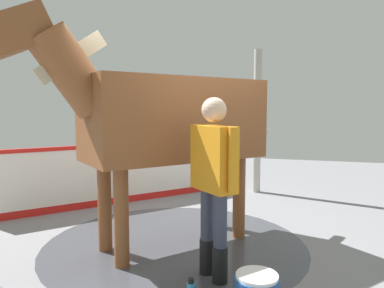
{
  "coord_description": "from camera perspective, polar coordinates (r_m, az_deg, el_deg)",
  "views": [
    {
      "loc": [
        -4.27,
        -1.24,
        1.67
      ],
      "look_at": [
        -0.57,
        -0.11,
        1.29
      ],
      "focal_mm": 33.43,
      "sensor_mm": 36.0,
      "label": 1
    }
  ],
  "objects": [
    {
      "name": "handler",
      "position": [
        3.47,
        3.48,
        -4.84
      ],
      "size": [
        0.51,
        0.55,
        1.78
      ],
      "rotation": [
        0.0,
        0.0,
        5.54
      ],
      "color": "black",
      "rests_on": "ground"
    },
    {
      "name": "ground_plane",
      "position": [
        4.75,
        0.8,
        -15.13
      ],
      "size": [
        16.0,
        16.0,
        0.02
      ],
      "primitive_type": "cube",
      "color": "gray"
    },
    {
      "name": "wet_patch",
      "position": [
        4.64,
        -2.69,
        -15.51
      ],
      "size": [
        3.23,
        3.23,
        0.0
      ],
      "primitive_type": "cylinder",
      "color": "#42444C",
      "rests_on": "ground"
    },
    {
      "name": "barrier_wall",
      "position": [
        6.44,
        -12.56,
        -5.09
      ],
      "size": [
        3.12,
        2.67,
        1.07
      ],
      "color": "white",
      "rests_on": "ground"
    },
    {
      "name": "roof_post_far",
      "position": [
        7.25,
        10.36,
        3.49
      ],
      "size": [
        0.16,
        0.16,
        2.84
      ],
      "primitive_type": "cylinder",
      "color": "#B7B2A8",
      "rests_on": "ground"
    },
    {
      "name": "horse",
      "position": [
        4.27,
        -4.25,
        4.08
      ],
      "size": [
        2.8,
        2.45,
        2.69
      ],
      "rotation": [
        0.0,
        0.0,
        2.44
      ],
      "color": "brown",
      "rests_on": "ground"
    }
  ]
}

